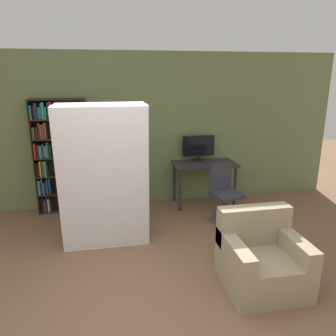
% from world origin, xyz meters
% --- Properties ---
extents(ground_plane, '(16.00, 16.00, 0.00)m').
position_xyz_m(ground_plane, '(0.00, 0.00, 0.00)').
color(ground_plane, brown).
extents(wall_back, '(8.00, 0.06, 2.70)m').
position_xyz_m(wall_back, '(0.00, 3.22, 1.35)').
color(wall_back, '#6B7A4C').
rests_on(wall_back, ground).
extents(desk, '(1.13, 0.61, 0.78)m').
position_xyz_m(desk, '(1.45, 2.89, 0.66)').
color(desk, '#2D2D33').
rests_on(desk, ground).
extents(monitor, '(0.60, 0.23, 0.47)m').
position_xyz_m(monitor, '(1.38, 3.06, 1.03)').
color(monitor, black).
rests_on(monitor, desk).
extents(office_chair, '(0.53, 0.53, 0.92)m').
position_xyz_m(office_chair, '(1.58, 2.16, 0.37)').
color(office_chair, '#4C4C51').
rests_on(office_chair, ground).
extents(bookshelf, '(0.89, 0.29, 1.94)m').
position_xyz_m(bookshelf, '(-1.13, 3.08, 1.00)').
color(bookshelf, '#2D2319').
rests_on(bookshelf, ground).
extents(mattress_near, '(1.17, 0.34, 1.96)m').
position_xyz_m(mattress_near, '(-0.32, 1.58, 0.98)').
color(mattress_near, silver).
rests_on(mattress_near, ground).
extents(mattress_far, '(1.17, 0.26, 1.95)m').
position_xyz_m(mattress_far, '(-0.32, 1.91, 0.98)').
color(mattress_far, silver).
rests_on(mattress_far, ground).
extents(armchair, '(0.85, 0.80, 0.85)m').
position_xyz_m(armchair, '(1.37, 0.42, 0.32)').
color(armchair, gray).
rests_on(armchair, ground).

